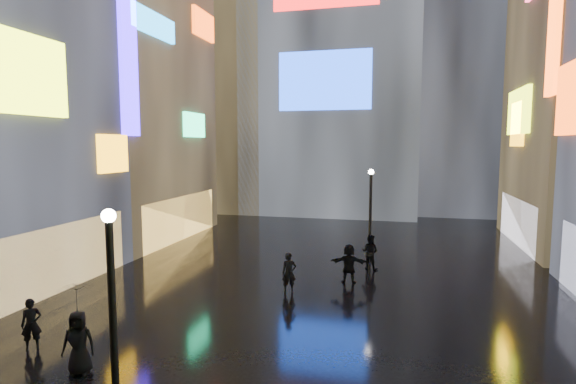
% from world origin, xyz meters
% --- Properties ---
extents(ground, '(140.00, 140.00, 0.00)m').
position_xyz_m(ground, '(0.00, 20.00, 0.00)').
color(ground, black).
rests_on(ground, ground).
extents(building_left_far, '(10.28, 12.00, 22.00)m').
position_xyz_m(building_left_far, '(-15.98, 26.00, 10.98)').
color(building_left_far, black).
rests_on(building_left_far, ground).
extents(tower_flank_right, '(12.00, 12.00, 34.00)m').
position_xyz_m(tower_flank_right, '(9.00, 46.00, 17.00)').
color(tower_flank_right, black).
rests_on(tower_flank_right, ground).
extents(tower_flank_left, '(10.00, 10.00, 26.00)m').
position_xyz_m(tower_flank_left, '(-14.00, 42.00, 13.00)').
color(tower_flank_left, black).
rests_on(tower_flank_left, ground).
extents(lamp_near, '(0.30, 0.30, 5.20)m').
position_xyz_m(lamp_near, '(-2.33, 6.07, 2.94)').
color(lamp_near, black).
rests_on(lamp_near, ground).
extents(lamp_far, '(0.30, 0.30, 5.20)m').
position_xyz_m(lamp_far, '(1.96, 22.73, 2.94)').
color(lamp_far, black).
rests_on(lamp_far, ground).
extents(pedestrian_4, '(1.04, 0.86, 1.84)m').
position_xyz_m(pedestrian_4, '(-5.26, 8.50, 0.92)').
color(pedestrian_4, black).
rests_on(pedestrian_4, ground).
extents(pedestrian_5, '(1.78, 0.71, 1.88)m').
position_xyz_m(pedestrian_5, '(1.25, 18.84, 0.94)').
color(pedestrian_5, black).
rests_on(pedestrian_5, ground).
extents(pedestrian_6, '(0.77, 0.65, 1.78)m').
position_xyz_m(pedestrian_6, '(-1.16, 16.85, 0.89)').
color(pedestrian_6, black).
rests_on(pedestrian_6, ground).
extents(pedestrian_7, '(1.06, 0.93, 1.84)m').
position_xyz_m(pedestrian_7, '(2.05, 21.51, 0.92)').
color(pedestrian_7, black).
rests_on(pedestrian_7, ground).
extents(umbrella_2, '(1.25, 1.25, 0.82)m').
position_xyz_m(umbrella_2, '(-5.26, 8.50, 2.25)').
color(umbrella_2, black).
rests_on(umbrella_2, pedestrian_4).
extents(pedestrian_8, '(0.71, 0.69, 1.64)m').
position_xyz_m(pedestrian_8, '(-7.80, 9.47, 0.82)').
color(pedestrian_8, black).
rests_on(pedestrian_8, ground).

